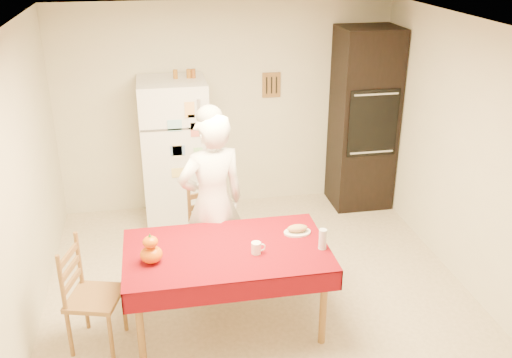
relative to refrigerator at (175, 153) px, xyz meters
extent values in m
plane|color=tan|center=(0.65, -1.88, -0.85)|extent=(4.50, 4.50, 0.00)
cube|color=beige|center=(0.65, 0.37, 0.40)|extent=(4.00, 0.02, 2.50)
cube|color=beige|center=(-1.35, -1.88, 0.40)|extent=(0.02, 4.50, 2.50)
cube|color=beige|center=(2.65, -1.88, 0.40)|extent=(0.02, 4.50, 2.50)
cube|color=white|center=(0.65, -1.88, 1.65)|extent=(4.00, 4.50, 0.02)
cube|color=brown|center=(1.20, 0.36, 0.65)|extent=(0.22, 0.02, 0.30)
cube|color=white|center=(0.00, 0.00, 0.00)|extent=(0.75, 0.70, 1.70)
cube|color=silver|center=(0.26, -0.37, 0.60)|extent=(0.03, 0.03, 0.25)
cube|color=silver|center=(0.26, -0.37, -0.15)|extent=(0.03, 0.03, 0.60)
cube|color=black|center=(2.28, 0.05, 0.25)|extent=(0.70, 0.60, 2.20)
cube|color=black|center=(2.28, -0.26, 0.30)|extent=(0.59, 0.02, 0.80)
cylinder|color=brown|center=(-0.44, -2.50, -0.50)|extent=(0.06, 0.06, 0.71)
cylinder|color=brown|center=(-0.44, -1.72, -0.50)|extent=(0.06, 0.06, 0.71)
cylinder|color=brown|center=(1.04, -2.50, -0.50)|extent=(0.06, 0.06, 0.71)
cylinder|color=brown|center=(1.04, -1.72, -0.50)|extent=(0.06, 0.06, 0.71)
cube|color=brown|center=(0.30, -2.11, -0.12)|extent=(1.60, 0.90, 0.04)
cube|color=#63050F|center=(0.30, -2.11, -0.09)|extent=(1.70, 1.00, 0.01)
cylinder|color=brown|center=(0.16, -1.54, -0.64)|extent=(0.04, 0.04, 0.43)
cylinder|color=brown|center=(0.06, -1.22, -0.64)|extent=(0.04, 0.04, 0.43)
cylinder|color=brown|center=(0.51, -1.43, -0.64)|extent=(0.04, 0.04, 0.43)
cylinder|color=brown|center=(0.40, -1.11, -0.64)|extent=(0.04, 0.04, 0.43)
cube|color=brown|center=(0.28, -1.32, -0.40)|extent=(0.52, 0.51, 0.04)
cube|color=brown|center=(0.23, -1.16, -0.15)|extent=(0.35, 0.14, 0.50)
cylinder|color=brown|center=(-0.69, -2.38, -0.64)|extent=(0.04, 0.04, 0.43)
cylinder|color=brown|center=(-1.01, -2.29, -0.64)|extent=(0.04, 0.04, 0.43)
cylinder|color=brown|center=(-0.59, -2.03, -0.64)|extent=(0.04, 0.04, 0.43)
cylinder|color=brown|center=(-0.91, -1.94, -0.64)|extent=(0.04, 0.04, 0.43)
cube|color=brown|center=(-0.80, -2.16, -0.40)|extent=(0.50, 0.51, 0.04)
cube|color=brown|center=(-0.96, -2.11, -0.15)|extent=(0.13, 0.35, 0.50)
imported|color=white|center=(0.26, -1.48, 0.03)|extent=(0.73, 0.57, 1.76)
cylinder|color=white|center=(0.53, -2.22, -0.04)|extent=(0.08, 0.08, 0.10)
ellipsoid|color=#D93A05|center=(-0.32, -2.20, -0.02)|extent=(0.18, 0.18, 0.14)
ellipsoid|color=#D15A04|center=(-0.32, -2.20, 0.09)|extent=(0.12, 0.12, 0.09)
cylinder|color=silver|center=(1.09, -2.25, 0.00)|extent=(0.07, 0.07, 0.18)
cylinder|color=silver|center=(0.95, -1.96, -0.08)|extent=(0.24, 0.24, 0.02)
ellipsoid|color=#976E4A|center=(0.95, -1.96, -0.04)|extent=(0.18, 0.10, 0.06)
cylinder|color=#92591A|center=(0.05, 0.05, 0.90)|extent=(0.05, 0.05, 0.10)
cylinder|color=#945A1A|center=(0.20, 0.05, 0.90)|extent=(0.05, 0.05, 0.10)
cylinder|color=brown|center=(0.25, 0.05, 0.90)|extent=(0.05, 0.05, 0.10)
camera|label=1|loc=(-0.22, -6.20, 2.34)|focal=40.00mm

